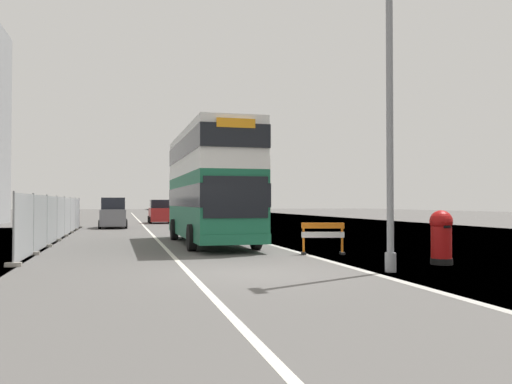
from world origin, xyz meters
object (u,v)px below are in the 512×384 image
(red_pillar_postbox, at_px, (441,235))
(car_oncoming_near, at_px, (113,214))
(roadworks_barrier, at_px, (323,235))
(double_decker_bus, at_px, (210,185))
(car_receding_mid, at_px, (160,212))
(lamppost_foreground, at_px, (390,96))

(red_pillar_postbox, distance_m, car_oncoming_near, 27.29)
(roadworks_barrier, relative_size, car_oncoming_near, 0.35)
(double_decker_bus, distance_m, car_receding_mid, 24.46)
(lamppost_foreground, bearing_deg, double_decker_bus, 106.17)
(double_decker_bus, bearing_deg, red_pillar_postbox, -60.22)
(car_receding_mid, bearing_deg, double_decker_bus, -88.93)
(car_oncoming_near, bearing_deg, roadworks_barrier, -71.44)
(roadworks_barrier, bearing_deg, car_receding_mid, 96.67)
(roadworks_barrier, bearing_deg, double_decker_bus, 118.60)
(roadworks_barrier, bearing_deg, red_pillar_postbox, -58.47)
(double_decker_bus, distance_m, car_oncoming_near, 16.91)
(roadworks_barrier, height_order, car_receding_mid, car_receding_mid)
(double_decker_bus, relative_size, roadworks_barrier, 6.82)
(lamppost_foreground, relative_size, roadworks_barrier, 6.25)
(roadworks_barrier, xyz_separation_m, car_oncoming_near, (-7.35, 21.89, 0.32))
(car_oncoming_near, height_order, car_receding_mid, car_oncoming_near)
(car_oncoming_near, xyz_separation_m, car_receding_mid, (3.84, 8.12, -0.04))
(red_pillar_postbox, bearing_deg, double_decker_bus, 119.78)
(lamppost_foreground, bearing_deg, car_receding_mid, 95.71)
(double_decker_bus, relative_size, car_receding_mid, 2.58)
(red_pillar_postbox, bearing_deg, lamppost_foreground, -152.36)
(double_decker_bus, xyz_separation_m, car_receding_mid, (-0.45, 24.40, -1.63))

